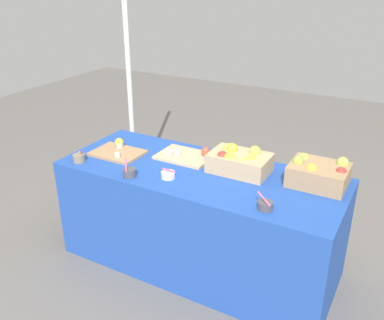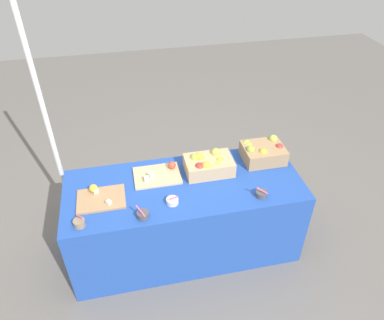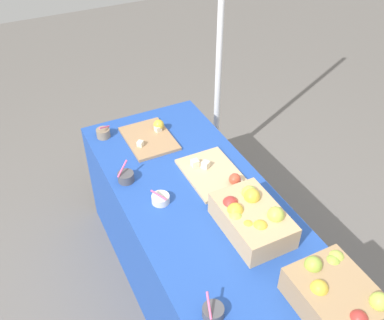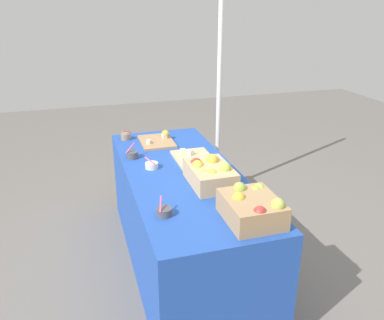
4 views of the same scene
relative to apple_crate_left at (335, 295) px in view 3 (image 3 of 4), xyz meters
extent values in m
plane|color=slate|center=(-0.73, -0.19, -0.81)|extent=(10.00, 10.00, 0.00)
cube|color=#234CAD|center=(-0.73, -0.19, -0.44)|extent=(1.90, 0.76, 0.74)
cube|color=tan|center=(0.00, 0.00, -0.01)|extent=(0.35, 0.28, 0.13)
sphere|color=gold|center=(-0.03, -0.07, 0.05)|extent=(0.07, 0.07, 0.07)
sphere|color=#99B742|center=(-0.12, -0.02, 0.06)|extent=(0.07, 0.07, 0.07)
sphere|color=#B2C64C|center=(0.12, 0.09, 0.06)|extent=(0.07, 0.07, 0.07)
sphere|color=#B2332D|center=(0.14, -0.02, 0.04)|extent=(0.07, 0.07, 0.07)
sphere|color=#B2C64C|center=(-0.12, 0.10, 0.04)|extent=(0.07, 0.07, 0.07)
sphere|color=#99B742|center=(-0.11, 0.07, 0.03)|extent=(0.07, 0.07, 0.07)
cube|color=tan|center=(-0.49, -0.07, -0.01)|extent=(0.39, 0.26, 0.12)
sphere|color=#B2C64C|center=(-0.60, -0.02, 0.05)|extent=(0.08, 0.08, 0.08)
sphere|color=#B2C64C|center=(-0.42, 0.00, 0.06)|extent=(0.08, 0.08, 0.08)
sphere|color=gold|center=(-0.44, -0.13, 0.02)|extent=(0.08, 0.08, 0.08)
sphere|color=gold|center=(-0.57, -0.03, 0.06)|extent=(0.08, 0.08, 0.08)
sphere|color=#B2332D|center=(-0.59, -0.13, 0.04)|extent=(0.08, 0.08, 0.08)
sphere|color=#B2C64C|center=(-0.51, -0.16, 0.02)|extent=(0.08, 0.08, 0.08)
sphere|color=gold|center=(-0.41, -0.09, 0.03)|extent=(0.08, 0.08, 0.08)
sphere|color=gold|center=(-0.53, -0.14, 0.04)|extent=(0.08, 0.08, 0.08)
cube|color=tan|center=(-1.38, -0.23, -0.06)|extent=(0.36, 0.26, 0.02)
sphere|color=gold|center=(-1.43, -0.15, -0.02)|extent=(0.07, 0.07, 0.07)
cube|color=beige|center=(-1.41, -0.16, -0.04)|extent=(0.04, 0.04, 0.04)
cube|color=beige|center=(-1.32, -0.31, -0.04)|extent=(0.05, 0.05, 0.03)
cube|color=#D1B284|center=(-0.92, -0.05, -0.06)|extent=(0.38, 0.28, 0.02)
cube|color=beige|center=(-0.98, -0.06, -0.04)|extent=(0.05, 0.05, 0.04)
cube|color=beige|center=(-0.78, 0.04, -0.04)|extent=(0.03, 0.03, 0.02)
cube|color=beige|center=(-1.01, -0.11, -0.04)|extent=(0.04, 0.04, 0.04)
sphere|color=#D14C33|center=(-0.79, 0.01, -0.02)|extent=(0.06, 0.06, 0.06)
cylinder|color=silver|center=(-0.85, -0.38, -0.05)|extent=(0.09, 0.09, 0.04)
cylinder|color=#EA598C|center=(-0.84, -0.39, -0.01)|extent=(0.07, 0.06, 0.04)
cylinder|color=gray|center=(-1.53, -0.47, -0.05)|extent=(0.08, 0.08, 0.05)
cylinder|color=#EA598C|center=(-1.51, -0.46, 0.00)|extent=(0.06, 0.08, 0.04)
cylinder|color=#4C4C51|center=(-1.08, -0.48, -0.05)|extent=(0.09, 0.09, 0.05)
cylinder|color=#EA598C|center=(-1.10, -0.49, 0.00)|extent=(0.06, 0.08, 0.06)
cylinder|color=#4C4C51|center=(-0.18, -0.45, -0.05)|extent=(0.09, 0.09, 0.05)
cylinder|color=#EA598C|center=(-0.18, -0.46, 0.00)|extent=(0.09, 0.04, 0.06)
cylinder|color=white|center=(-1.76, 0.45, 0.30)|extent=(0.04, 0.04, 2.23)
camera|label=1|loc=(0.46, -2.43, 1.15)|focal=39.65mm
camera|label=2|loc=(-1.12, -2.34, 1.84)|focal=34.02mm
camera|label=3|loc=(0.65, -0.95, 1.49)|focal=41.03mm
camera|label=4|loc=(1.75, -0.86, 1.05)|focal=37.77mm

